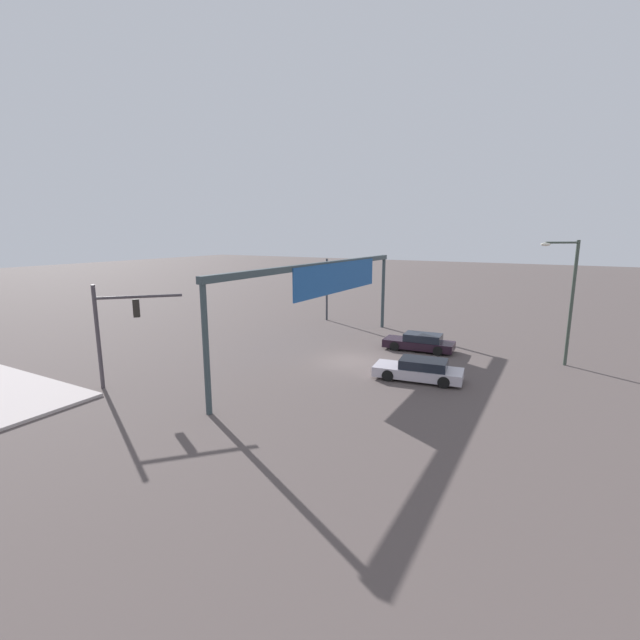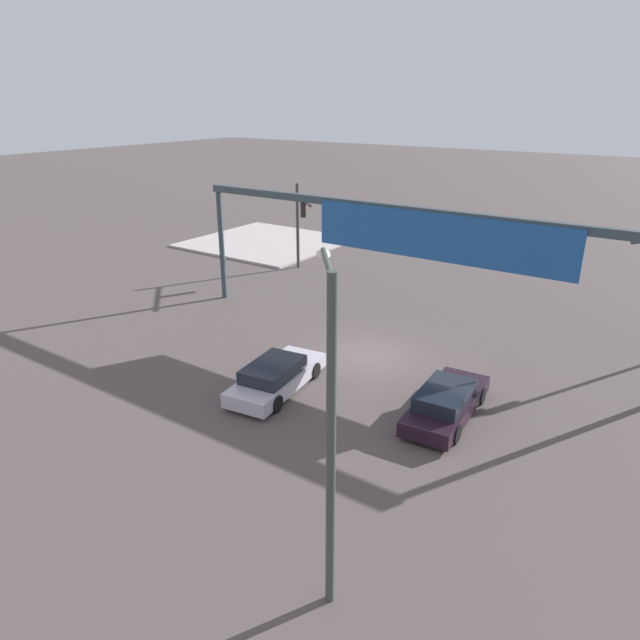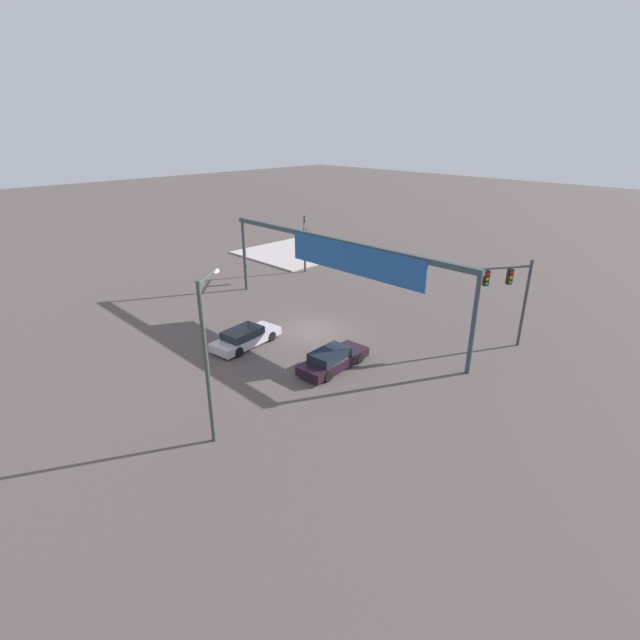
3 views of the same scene
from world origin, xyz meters
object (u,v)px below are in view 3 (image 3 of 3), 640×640
Objects in this scene: sedan_car_approaching at (245,337)px; traffic_signal_opposite_side at (305,238)px; sedan_car_waiting_far at (333,359)px; streetlamp_curved_arm at (208,350)px; traffic_signal_near_corner at (511,288)px.

traffic_signal_opposite_side is at bearing 25.39° from sedan_car_approaching.
sedan_car_waiting_far is (-6.16, -1.82, -0.00)m from sedan_car_approaching.
streetlamp_curved_arm is at bearing -9.10° from traffic_signal_opposite_side.
traffic_signal_near_corner is 1.05× the size of traffic_signal_opposite_side.
streetlamp_curved_arm is (-15.81, 20.45, 0.94)m from traffic_signal_opposite_side.
traffic_signal_opposite_side reaches higher than sedan_car_waiting_far.
streetlamp_curved_arm is 10.55m from sedan_car_approaching.
sedan_car_waiting_far is at bearing -33.02° from streetlamp_curved_arm.
traffic_signal_opposite_side is 16.47m from sedan_car_approaching.
traffic_signal_opposite_side is (20.72, -1.89, -0.49)m from traffic_signal_near_corner.
sedan_car_approaching is at bearing -13.85° from traffic_signal_opposite_side.
sedan_car_approaching is at bearing 7.04° from streetlamp_curved_arm.
sedan_car_approaching is 6.42m from sedan_car_waiting_far.
traffic_signal_opposite_side is 1.09× the size of sedan_car_approaching.
traffic_signal_opposite_side is 0.72× the size of streetlamp_curved_arm.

